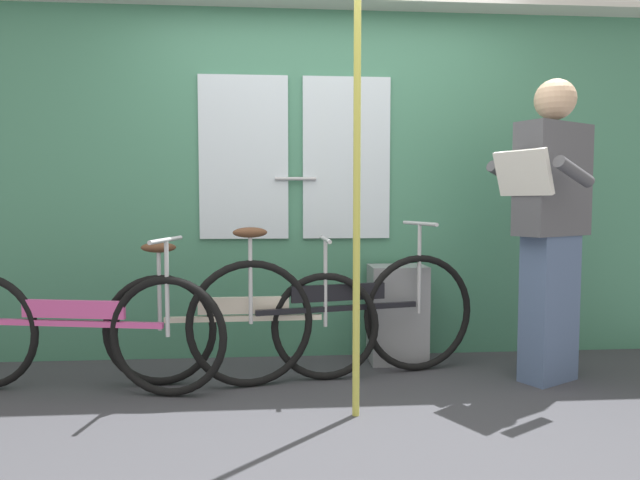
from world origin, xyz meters
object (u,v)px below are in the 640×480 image
Objects in this scene: passenger_reading_newspaper at (551,223)px; trash_bin_by_wall at (397,314)px; bicycle_near_door at (72,330)px; bicycle_leaning_behind at (337,314)px; handrail_pole at (357,179)px; bicycle_by_pole at (242,324)px.

trash_bin_by_wall is (-0.81, 0.47, -0.62)m from passenger_reading_newspaper.
bicycle_leaning_behind is at bearing 15.92° from bicycle_near_door.
passenger_reading_newspaper is at bearing 20.47° from handrail_pole.
passenger_reading_newspaper is at bearing -4.70° from bicycle_by_pole.
bicycle_leaning_behind is 1.38m from passenger_reading_newspaper.
bicycle_by_pole is at bearing -160.03° from trash_bin_by_wall.
bicycle_near_door is at bearing 172.82° from bicycle_leaning_behind.
trash_bin_by_wall is at bearing 24.18° from bicycle_near_door.
handrail_pole is at bearing -99.66° from bicycle_leaning_behind.
handrail_pole is (-1.23, -0.46, 0.24)m from passenger_reading_newspaper.
bicycle_by_pole is at bearing 16.94° from bicycle_near_door.
passenger_reading_newspaper is 1.33m from handrail_pole.
bicycle_by_pole is at bearing 136.96° from handrail_pole.
trash_bin_by_wall is at bearing 24.36° from bicycle_leaning_behind.
bicycle_leaning_behind is 0.99m from handrail_pole.
bicycle_near_door is 1.07× the size of bicycle_by_pole.
bicycle_leaning_behind is 1.10× the size of bicycle_by_pole.
trash_bin_by_wall is at bearing -58.70° from passenger_reading_newspaper.
bicycle_leaning_behind is 0.56m from trash_bin_by_wall.
bicycle_near_door is at bearing -175.13° from bicycle_by_pole.
bicycle_near_door is at bearing -28.64° from passenger_reading_newspaper.
bicycle_by_pole is 2.50× the size of trash_bin_by_wall.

